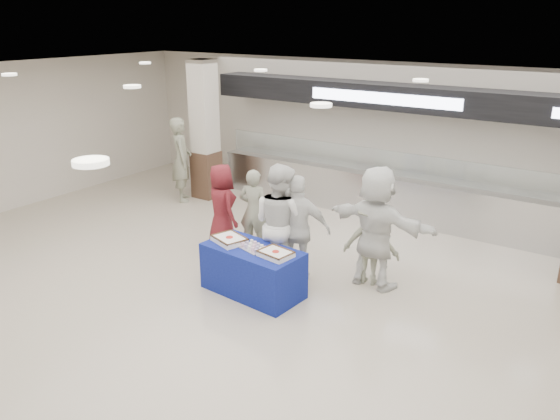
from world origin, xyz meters
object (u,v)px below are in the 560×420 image
Objects in this scene: cupcake_tray at (254,247)px; soldier_bg at (181,160)px; sheet_cake_right at (276,253)px; soldier_a at (254,210)px; chef_tall at (280,223)px; civilian_maroon at (222,207)px; chef_short at (298,230)px; civilian_white at (376,227)px; sheet_cake_left at (229,239)px; soldier_b at (371,242)px; display_table at (253,271)px.

cupcake_tray is 0.26× the size of soldier_bg.
soldier_a is (-1.45, 1.41, -0.03)m from sheet_cake_right.
soldier_a is at bearing -22.53° from chef_tall.
chef_short is (1.87, -0.36, 0.09)m from civilian_maroon.
civilian_white is (2.96, 0.19, 0.19)m from civilian_maroon.
sheet_cake_left is at bearing 177.62° from sheet_cake_right.
cupcake_tray is at bearing 0.99° from sheet_cake_left.
cupcake_tray is 1.88m from soldier_b.
soldier_b is (1.79, 1.35, -0.09)m from sheet_cake_left.
civilian_white is (1.36, 0.65, 0.02)m from chef_tall.
display_table is 1.93m from soldier_b.
display_table is at bearing 95.29° from chef_tall.
sheet_cake_right is at bearing -1.04° from display_table.
civilian_white is (0.97, 1.34, 0.19)m from sheet_cake_right.
chef_tall is 1.09× the size of chef_short.
chef_tall is (0.07, 0.64, 0.60)m from display_table.
civilian_maroon is at bearing 149.93° from sheet_cake_right.
soldier_b is (0.88, 1.39, -0.09)m from sheet_cake_right.
sheet_cake_right is at bearing 47.02° from soldier_b.
soldier_b is at bearing -139.37° from chef_tall.
sheet_cake_left is 0.40× the size of soldier_a.
chef_short is (1.34, -0.62, 0.12)m from soldier_a.
display_table is 0.80× the size of chef_tall.
civilian_white is 1.01× the size of soldier_bg.
chef_short is at bearing 20.54° from soldier_b.
sheet_cake_left is 0.34× the size of chef_short.
sheet_cake_left reaches higher than sheet_cake_right.
sheet_cake_left reaches higher than cupcake_tray.
soldier_bg is (-4.47, 2.03, 0.09)m from chef_short.
soldier_a is at bearing 111.89° from sheet_cake_left.
civilian_maroon reaches higher than soldier_a.
cupcake_tray is 5.00m from soldier_bg.
chef_short reaches higher than soldier_a.
sheet_cake_right reaches higher than display_table.
display_table is 0.62m from sheet_cake_left.
sheet_cake_left is 1.18× the size of sheet_cake_right.
chef_tall is at bearing 86.02° from cupcake_tray.
cupcake_tray is 1.91m from civilian_maroon.
sheet_cake_right is at bearing 76.34° from chef_short.
chef_tall is (0.51, 0.65, 0.17)m from sheet_cake_left.
display_table is 0.78× the size of civilian_white.
chef_short is 1.23m from civilian_white.
civilian_white reaches higher than cupcake_tray.
cupcake_tray is at bearing 111.99° from soldier_a.
civilian_maroon is 1.13× the size of soldier_b.
sheet_cake_left is 0.85m from chef_tall.
civilian_maroon is 1.68m from chef_tall.
chef_short is at bearing 43.66° from sheet_cake_left.
civilian_white is (1.88, 1.30, 0.19)m from sheet_cake_left.
civilian_white reaches higher than soldier_b.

